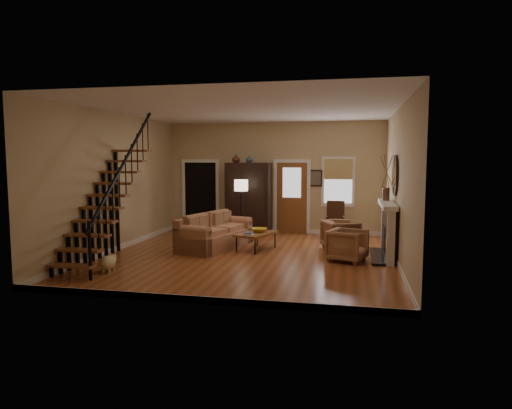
% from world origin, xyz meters
% --- Properties ---
extents(room, '(7.00, 7.33, 3.30)m').
position_xyz_m(room, '(-0.41, 1.76, 1.51)').
color(room, '#9C5127').
rests_on(room, ground).
extents(staircase, '(0.94, 2.80, 3.20)m').
position_xyz_m(staircase, '(-2.78, -1.30, 1.60)').
color(staircase, brown).
rests_on(staircase, ground).
extents(fireplace, '(0.33, 1.95, 2.30)m').
position_xyz_m(fireplace, '(3.13, 0.50, 0.74)').
color(fireplace, black).
rests_on(fireplace, ground).
extents(armoire, '(1.30, 0.60, 2.10)m').
position_xyz_m(armoire, '(-0.70, 3.15, 1.05)').
color(armoire, black).
rests_on(armoire, ground).
extents(vase_a, '(0.24, 0.24, 0.25)m').
position_xyz_m(vase_a, '(-1.05, 3.05, 2.22)').
color(vase_a, '#4C2619').
rests_on(vase_a, armoire).
extents(vase_b, '(0.20, 0.20, 0.21)m').
position_xyz_m(vase_b, '(-0.65, 3.05, 2.21)').
color(vase_b, '#334C60').
rests_on(vase_b, armoire).
extents(sofa, '(1.50, 2.33, 0.80)m').
position_xyz_m(sofa, '(-1.00, 0.70, 0.40)').
color(sofa, '#AE734F').
rests_on(sofa, ground).
extents(coffee_table, '(0.98, 1.26, 0.43)m').
position_xyz_m(coffee_table, '(0.03, 0.74, 0.21)').
color(coffee_table, brown).
rests_on(coffee_table, ground).
extents(bowl, '(0.38, 0.38, 0.09)m').
position_xyz_m(bowl, '(0.08, 0.89, 0.47)').
color(bowl, gold).
rests_on(bowl, coffee_table).
extents(books, '(0.20, 0.28, 0.05)m').
position_xyz_m(books, '(-0.09, 0.44, 0.45)').
color(books, beige).
rests_on(books, coffee_table).
extents(armchair_left, '(0.97, 0.96, 0.70)m').
position_xyz_m(armchair_left, '(2.22, -0.06, 0.35)').
color(armchair_left, brown).
rests_on(armchair_left, ground).
extents(armchair_right, '(1.03, 1.02, 0.72)m').
position_xyz_m(armchair_right, '(2.05, 1.23, 0.36)').
color(armchair_right, brown).
rests_on(armchair_right, ground).
extents(floor_lamp, '(0.46, 0.46, 1.64)m').
position_xyz_m(floor_lamp, '(-0.70, 2.23, 0.82)').
color(floor_lamp, black).
rests_on(floor_lamp, ground).
extents(side_chair, '(0.54, 0.54, 1.02)m').
position_xyz_m(side_chair, '(1.85, 2.95, 0.51)').
color(side_chair, '#3E2013').
rests_on(side_chair, ground).
extents(dog, '(0.34, 0.50, 0.33)m').
position_xyz_m(dog, '(-2.36, -1.98, 0.17)').
color(dog, beige).
rests_on(dog, ground).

